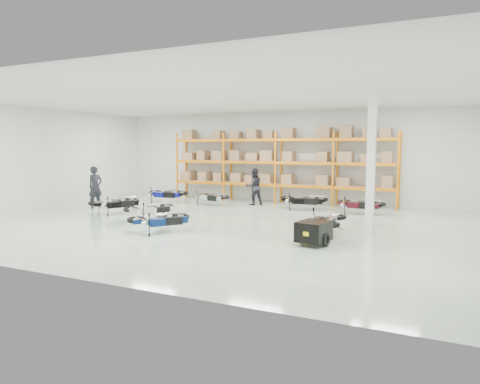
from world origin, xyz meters
The scene contains 14 objects.
room centered at (0.00, 0.00, 2.25)m, with size 18.00×18.00×18.00m.
pallet_rack centered at (0.00, 6.45, 2.26)m, with size 11.28×0.98×3.62m.
structural_column centered at (5.20, 0.50, 2.25)m, with size 0.25×0.25×4.50m, color white.
moto_blue_centre centered at (-0.93, -2.21, 0.54)m, with size 0.78×1.76×1.08m, color #071849, non-canonical shape.
moto_silver_left centered at (-2.67, -0.33, 0.53)m, with size 0.76×1.72×1.05m, color #B1B3B8, non-canonical shape.
moto_black_far_left centered at (-4.96, 0.35, 0.56)m, with size 0.82×1.84×1.12m, color black, non-canonical shape.
moto_touring_right centered at (4.02, -0.29, 0.55)m, with size 0.80×1.79×1.09m, color black, non-canonical shape.
trailer centered at (4.02, -1.89, 0.39)m, with size 0.92×1.65×0.67m.
moto_back_a centered at (-5.13, 4.22, 0.57)m, with size 0.82×1.86×1.13m, color navy, non-canonical shape.
moto_back_b centered at (-2.66, 4.35, 0.49)m, with size 0.72×1.61×0.98m, color #A9AFB2, non-canonical shape.
moto_back_c centered at (1.81, 4.67, 0.56)m, with size 0.81×1.82×1.11m, color black, non-canonical shape.
moto_back_d centered at (4.28, 4.46, 0.53)m, with size 0.77×1.72×1.05m, color #3A0B13, non-canonical shape.
person_left centered at (-6.98, 1.34, 0.95)m, with size 0.69×0.45×1.90m, color black.
person_back centered at (-0.80, 5.25, 0.88)m, with size 0.85×0.66×1.76m, color black.
Camera 1 is at (7.05, -13.52, 2.76)m, focal length 32.00 mm.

